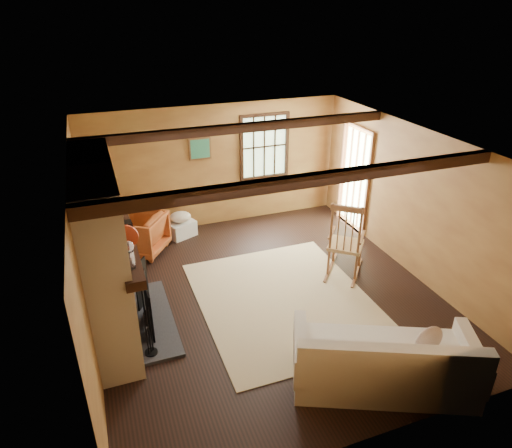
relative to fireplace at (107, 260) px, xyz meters
name	(u,v)px	position (x,y,z in m)	size (l,w,h in m)	color
ground	(267,295)	(2.23, 0.00, -1.10)	(5.50, 5.50, 0.00)	black
room_envelope	(276,190)	(2.45, 0.26, 0.53)	(5.02, 5.52, 2.44)	#B0813E
fireplace	(107,260)	(0.00, 0.00, 0.00)	(1.02, 2.30, 2.40)	#A24F3F
rug	(284,300)	(2.43, -0.20, -1.10)	(2.50, 3.00, 0.01)	tan
rocking_chair	(345,244)	(3.66, 0.17, -0.55)	(0.98, 1.04, 1.31)	tan
sofa	(384,365)	(2.84, -2.15, -0.80)	(2.29, 1.71, 0.85)	beige
firewood_pile	(114,239)	(0.16, 2.48, -0.97)	(0.71, 0.13, 0.26)	#503422
laundry_basket	(181,229)	(1.40, 2.42, -0.95)	(0.50, 0.38, 0.30)	white
basket_pillow	(180,217)	(1.40, 2.42, -0.70)	(0.41, 0.33, 0.20)	beige
armchair	(141,234)	(0.61, 2.05, -0.73)	(0.79, 0.81, 0.74)	#BF6026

